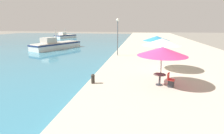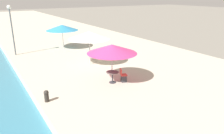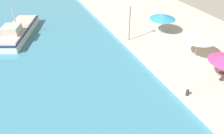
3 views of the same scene
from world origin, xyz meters
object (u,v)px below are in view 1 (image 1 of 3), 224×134
object	(u,v)px
fishing_boat_near	(56,45)
cafe_umbrella_pink	(162,51)
cafe_table	(159,77)
lamppost	(118,31)
fishing_boat_mid	(65,36)
cafe_chair_left	(171,82)
cafe_umbrella_white	(162,42)
mooring_bollard	(93,78)
cafe_umbrella_striped	(157,38)

from	to	relation	value
fishing_boat_near	cafe_umbrella_pink	bearing A→B (deg)	-23.98
cafe_table	lamppost	size ratio (longest dim) A/B	0.18
cafe_umbrella_pink	cafe_table	bearing A→B (deg)	-113.97
fishing_boat_near	fishing_boat_mid	size ratio (longest dim) A/B	1.32
cafe_umbrella_pink	cafe_chair_left	size ratio (longest dim) A/B	3.51
fishing_boat_mid	lamppost	size ratio (longest dim) A/B	1.64
fishing_boat_mid	cafe_umbrella_white	xyz separation A→B (m)	(26.00, -38.74, 2.32)
cafe_chair_left	fishing_boat_near	bearing A→B (deg)	-116.49
mooring_bollard	lamppost	distance (m)	11.35
cafe_umbrella_pink	mooring_bollard	world-z (taller)	cafe_umbrella_pink
cafe_umbrella_white	cafe_table	size ratio (longest dim) A/B	4.18
cafe_chair_left	cafe_umbrella_striped	bearing A→B (deg)	-158.69
cafe_umbrella_white	mooring_bollard	world-z (taller)	cafe_umbrella_white
cafe_chair_left	mooring_bollard	world-z (taller)	cafe_chair_left
cafe_umbrella_pink	cafe_umbrella_white	world-z (taller)	cafe_umbrella_white
fishing_boat_mid	mooring_bollard	xyz separation A→B (m)	(21.11, -43.35, 0.26)
fishing_boat_mid	lamppost	xyz separation A→B (m)	(21.33, -32.34, 3.01)
lamppost	fishing_boat_near	bearing A→B (deg)	147.54
fishing_boat_mid	mooring_bollard	size ratio (longest dim) A/B	11.43
cafe_umbrella_white	cafe_chair_left	size ratio (longest dim) A/B	3.68
cafe_umbrella_white	cafe_table	distance (m)	4.67
cafe_umbrella_striped	mooring_bollard	distance (m)	12.35
fishing_boat_near	cafe_umbrella_striped	size ratio (longest dim) A/B	2.98
mooring_bollard	fishing_boat_mid	bearing A→B (deg)	115.96
cafe_chair_left	mooring_bollard	xyz separation A→B (m)	(-5.06, -0.11, 0.02)
cafe_table	cafe_umbrella_striped	bearing A→B (deg)	86.71
cafe_table	mooring_bollard	xyz separation A→B (m)	(-4.39, -0.37, -0.18)
cafe_table	lamppost	distance (m)	11.71
cafe_table	cafe_chair_left	xyz separation A→B (m)	(0.67, -0.26, -0.21)
cafe_table	mooring_bollard	size ratio (longest dim) A/B	1.22
lamppost	cafe_chair_left	bearing A→B (deg)	-66.08
cafe_umbrella_striped	cafe_chair_left	world-z (taller)	cafe_umbrella_striped
fishing_boat_near	mooring_bollard	size ratio (longest dim) A/B	15.04
cafe_umbrella_white	cafe_umbrella_striped	bearing A→B (deg)	89.04
fishing_boat_near	mooring_bollard	distance (m)	22.42
cafe_table	lamppost	world-z (taller)	lamppost
fishing_boat_mid	lamppost	world-z (taller)	lamppost
cafe_umbrella_white	mooring_bollard	distance (m)	7.03
cafe_chair_left	lamppost	distance (m)	12.24
fishing_boat_near	cafe_umbrella_pink	distance (m)	24.79
cafe_umbrella_white	cafe_umbrella_striped	distance (m)	6.53
fishing_boat_near	cafe_umbrella_white	xyz separation A→B (m)	(17.02, -14.26, 2.21)
lamppost	mooring_bollard	bearing A→B (deg)	-91.18
cafe_umbrella_pink	cafe_chair_left	xyz separation A→B (m)	(0.59, -0.45, -1.88)
fishing_boat_near	fishing_boat_mid	xyz separation A→B (m)	(-8.98, 24.48, -0.11)
cafe_chair_left	cafe_umbrella_pink	bearing A→B (deg)	-106.66
cafe_chair_left	lamppost	size ratio (longest dim) A/B	0.20
fishing_boat_mid	cafe_umbrella_striped	size ratio (longest dim) A/B	2.27
cafe_umbrella_pink	lamppost	xyz separation A→B (m)	(-4.25, 10.45, 0.88)
fishing_boat_near	fishing_boat_mid	bearing A→B (deg)	133.97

